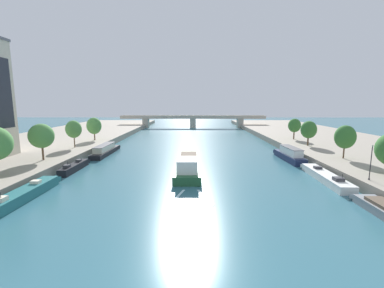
{
  "coord_description": "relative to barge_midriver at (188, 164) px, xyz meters",
  "views": [
    {
      "loc": [
        0.34,
        -16.92,
        12.08
      ],
      "look_at": [
        0.0,
        40.06,
        3.06
      ],
      "focal_mm": 24.55,
      "sensor_mm": 36.0,
      "label": 1
    }
  ],
  "objects": [
    {
      "name": "tree_left_distant",
      "position": [
        -26.55,
        0.05,
        5.08
      ],
      "size": [
        4.32,
        4.32,
        6.63
      ],
      "color": "brown",
      "rests_on": "quay_left"
    },
    {
      "name": "wake_behind_barge",
      "position": [
        0.65,
        -14.49,
        -1.01
      ],
      "size": [
        5.6,
        5.87,
        0.03
      ],
      "color": "#A5D1DB",
      "rests_on": "ground"
    },
    {
      "name": "tree_right_second",
      "position": [
        29.21,
        1.74,
        4.73
      ],
      "size": [
        3.7,
        3.7,
        6.25
      ],
      "color": "brown",
      "rests_on": "quay_right"
    },
    {
      "name": "moored_boat_left_near",
      "position": [
        -19.82,
        13.96,
        -0.02
      ],
      "size": [
        2.65,
        15.81,
        2.39
      ],
      "color": "black",
      "rests_on": "ground"
    },
    {
      "name": "tree_right_past_mid",
      "position": [
        28.94,
        16.72,
        4.55
      ],
      "size": [
        3.75,
        3.75,
        6.0
      ],
      "color": "brown",
      "rests_on": "quay_right"
    },
    {
      "name": "lamppost_right_bank",
      "position": [
        24.87,
        -12.2,
        3.32
      ],
      "size": [
        0.28,
        0.28,
        4.85
      ],
      "color": "black",
      "rests_on": "quay_right"
    },
    {
      "name": "ground_plane",
      "position": [
        0.65,
        -29.89,
        -1.02
      ],
      "size": [
        400.0,
        400.0,
        0.0
      ],
      "primitive_type": "plane",
      "color": "#336675"
    },
    {
      "name": "quay_left",
      "position": [
        -40.28,
        25.11,
        -0.18
      ],
      "size": [
        36.0,
        170.0,
        1.69
      ],
      "primitive_type": "cube",
      "color": "gray",
      "rests_on": "ground"
    },
    {
      "name": "moored_boat_left_far",
      "position": [
        -20.44,
        -0.97,
        -0.38
      ],
      "size": [
        1.65,
        10.08,
        2.31
      ],
      "color": "black",
      "rests_on": "ground"
    },
    {
      "name": "barge_midriver",
      "position": [
        0.0,
        0.0,
        0.0
      ],
      "size": [
        4.31,
        23.08,
        3.36
      ],
      "color": "#235633",
      "rests_on": "ground"
    },
    {
      "name": "moored_boat_right_midway",
      "position": [
        21.64,
        -6.84,
        -0.42
      ],
      "size": [
        2.94,
        14.65,
        2.26
      ],
      "color": "silver",
      "rests_on": "ground"
    },
    {
      "name": "bridge_far",
      "position": [
        0.65,
        80.92,
        2.83
      ],
      "size": [
        69.86,
        4.4,
        5.91
      ],
      "color": "#ADA899",
      "rests_on": "ground"
    },
    {
      "name": "moored_boat_left_end",
      "position": [
        -20.36,
        -15.42,
        -0.34
      ],
      "size": [
        2.45,
        14.03,
        2.41
      ],
      "color": "#23666B",
      "rests_on": "ground"
    },
    {
      "name": "moored_boat_right_gap_after",
      "position": [
        21.26,
        7.6,
        0.19
      ],
      "size": [
        2.94,
        12.87,
        2.91
      ],
      "color": "#1E284C",
      "rests_on": "ground"
    },
    {
      "name": "tree_right_far",
      "position": [
        29.72,
        27.86,
        4.6
      ],
      "size": [
        3.48,
        3.48,
        5.9
      ],
      "color": "brown",
      "rests_on": "quay_right"
    },
    {
      "name": "quay_right",
      "position": [
        41.58,
        25.11,
        -0.18
      ],
      "size": [
        36.0,
        170.0,
        1.69
      ],
      "primitive_type": "cube",
      "color": "gray",
      "rests_on": "ground"
    },
    {
      "name": "tree_left_nearest",
      "position": [
        -26.91,
        13.71,
        4.93
      ],
      "size": [
        3.58,
        3.58,
        6.31
      ],
      "color": "brown",
      "rests_on": "quay_left"
    },
    {
      "name": "tree_left_second",
      "position": [
        -26.71,
        25.79,
        4.65
      ],
      "size": [
        3.99,
        3.99,
        6.3
      ],
      "color": "brown",
      "rests_on": "quay_left"
    }
  ]
}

